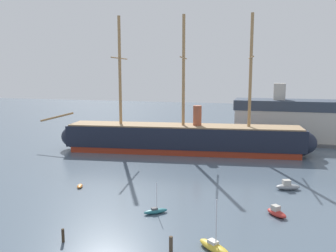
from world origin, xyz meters
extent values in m
cube|color=maroon|center=(-5.54, 57.86, 0.72)|extent=(55.57, 14.69, 1.43)
cube|color=black|center=(-5.54, 57.86, 3.99)|extent=(57.88, 15.31, 5.11)
ellipsoid|color=black|center=(-31.70, 54.74, 3.27)|extent=(11.15, 8.90, 6.55)
ellipsoid|color=black|center=(20.61, 60.98, 3.27)|extent=(11.15, 8.90, 6.55)
cube|color=#9E7F5B|center=(-5.54, 57.86, 6.70)|extent=(56.67, 14.49, 0.31)
cylinder|color=#A37A4C|center=(-21.18, 56.00, 19.84)|extent=(0.72, 0.72, 26.59)
cylinder|color=#A37A4C|center=(-21.18, 56.00, 23.03)|extent=(1.91, 13.68, 0.29)
cylinder|color=#A37A4C|center=(-5.54, 57.86, 19.84)|extent=(0.72, 0.72, 26.59)
cylinder|color=#A37A4C|center=(-5.54, 57.86, 23.03)|extent=(1.91, 13.68, 0.29)
cylinder|color=#A37A4C|center=(10.09, 59.72, 19.84)|extent=(0.72, 0.72, 26.59)
cylinder|color=#A37A4C|center=(10.09, 59.72, 23.03)|extent=(1.91, 13.68, 0.29)
cylinder|color=#A37A4C|center=(-38.09, 53.98, 8.20)|extent=(9.05, 1.58, 2.72)
cylinder|color=#9E4C33|center=(-2.13, 58.27, 9.10)|extent=(2.05, 2.05, 5.11)
ellipsoid|color=gold|center=(9.16, 10.01, 0.45)|extent=(4.53, 4.09, 0.89)
cube|color=beige|center=(8.98, 10.16, 0.95)|extent=(1.40, 1.35, 0.47)
cylinder|color=silver|center=(9.34, 9.86, 3.42)|extent=(0.12, 0.12, 5.41)
ellipsoid|color=#236670|center=(-0.42, 18.66, 0.33)|extent=(3.41, 2.94, 0.66)
cube|color=#4C4C51|center=(-0.55, 18.55, 0.70)|extent=(1.04, 0.98, 0.35)
cylinder|color=silver|center=(-0.28, 18.76, 2.53)|extent=(0.09, 0.09, 4.01)
ellipsoid|color=orange|center=(-16.56, 26.33, 0.25)|extent=(1.57, 2.26, 0.49)
cube|color=beige|center=(-16.56, 26.33, 0.43)|extent=(0.79, 0.44, 0.08)
ellipsoid|color=#B22D28|center=(16.08, 22.31, 0.40)|extent=(3.35, 3.51, 0.80)
cube|color=#B2ADA3|center=(15.92, 22.49, 1.04)|extent=(1.39, 1.40, 0.80)
ellipsoid|color=gray|center=(18.13, 34.69, 0.47)|extent=(4.35, 2.76, 0.94)
cube|color=#B2ADA3|center=(17.87, 34.61, 1.22)|extent=(1.49, 1.40, 0.94)
ellipsoid|color=#B22D28|center=(-28.64, 53.37, 0.37)|extent=(3.43, 2.84, 0.75)
cube|color=#B2ADA3|center=(-28.45, 53.48, 0.97)|extent=(1.29, 1.26, 0.75)
cylinder|color=#4C3D2D|center=(4.47, 8.73, 0.86)|extent=(0.44, 0.44, 1.73)
cylinder|color=#382B1E|center=(-8.33, 7.47, 0.81)|extent=(0.34, 0.34, 1.63)
cube|color=#565659|center=(23.68, 78.84, 0.40)|extent=(40.09, 12.82, 0.80)
cube|color=#BCB7AD|center=(23.68, 78.84, 4.99)|extent=(36.45, 10.68, 8.38)
cube|color=#333D4C|center=(23.68, 78.84, 10.56)|extent=(37.18, 10.89, 2.76)
cube|color=#BCB7AD|center=(17.26, 78.84, 14.24)|extent=(3.20, 3.20, 4.60)
camera|label=1|loc=(14.31, -28.21, 19.96)|focal=39.00mm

